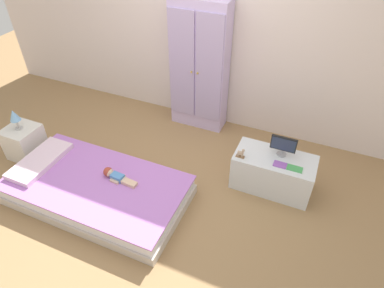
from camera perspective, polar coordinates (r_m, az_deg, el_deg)
ground_plane at (r=3.62m, az=-7.14°, el=-8.17°), size 10.00×10.00×0.02m
back_wall at (r=4.09m, az=2.69°, el=20.78°), size 6.40×0.05×2.70m
bed at (r=3.58m, az=-15.83°, el=-7.51°), size 1.81×0.96×0.24m
pillow at (r=3.89m, az=-24.53°, el=-2.58°), size 0.32×0.69×0.06m
doll at (r=3.46m, az=-13.20°, el=-5.19°), size 0.39×0.14×0.10m
nightstand at (r=4.36m, az=-26.69°, el=0.32°), size 0.36×0.36×0.39m
table_lamp at (r=4.17m, az=-28.11°, el=4.23°), size 0.12×0.12×0.25m
wardrobe at (r=4.14m, az=1.27°, el=13.01°), size 0.69×0.31×1.62m
tv_stand at (r=3.60m, az=13.64°, el=-4.71°), size 0.82×0.41×0.41m
tv_monitor at (r=3.44m, az=15.36°, el=-0.15°), size 0.26×0.10×0.22m
rocking_horse_toy at (r=3.37m, az=8.40°, el=-1.59°), size 0.09×0.04×0.11m
book_purple at (r=3.39m, az=14.82°, el=-3.41°), size 0.13×0.09×0.01m
book_green at (r=3.39m, az=17.14°, el=-4.02°), size 0.15×0.08×0.01m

